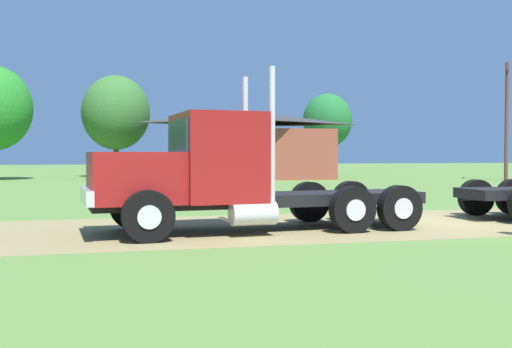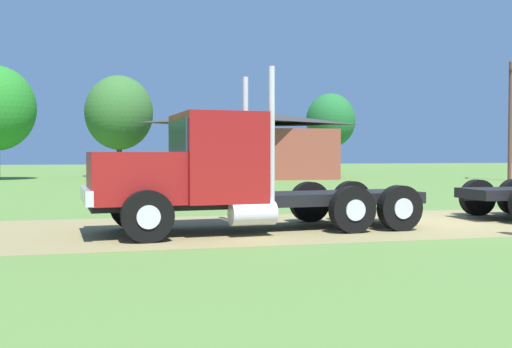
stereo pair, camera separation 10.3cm
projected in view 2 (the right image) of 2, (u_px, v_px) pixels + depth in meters
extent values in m
plane|color=#587D37|center=(436.00, 222.00, 15.86)|extent=(200.00, 200.00, 0.00)
cube|color=olive|center=(436.00, 222.00, 15.86)|extent=(120.00, 5.97, 0.01)
cube|color=black|center=(263.00, 199.00, 14.19)|extent=(8.10, 2.28, 0.28)
cube|color=maroon|center=(135.00, 177.00, 13.20)|extent=(2.14, 2.26, 1.12)
cube|color=silver|center=(87.00, 196.00, 12.88)|extent=(0.36, 2.30, 0.32)
cube|color=maroon|center=(216.00, 157.00, 13.79)|extent=(1.98, 2.54, 2.01)
cube|color=#2D3D4C|center=(177.00, 140.00, 13.48)|extent=(0.21, 1.99, 0.88)
cylinder|color=silver|center=(272.00, 135.00, 13.20)|extent=(0.14, 0.14, 3.02)
cylinder|color=silver|center=(245.00, 137.00, 14.99)|extent=(0.14, 0.14, 3.02)
cylinder|color=silver|center=(253.00, 213.00, 13.01)|extent=(1.04, 0.60, 0.52)
cylinder|color=black|center=(147.00, 216.00, 12.12)|extent=(1.10, 0.39, 1.07)
cylinder|color=silver|center=(149.00, 217.00, 11.97)|extent=(0.49, 0.08, 0.48)
cylinder|color=black|center=(133.00, 207.00, 14.39)|extent=(1.10, 0.39, 1.07)
cylinder|color=silver|center=(132.00, 206.00, 14.54)|extent=(0.49, 0.08, 0.48)
cylinder|color=black|center=(400.00, 208.00, 14.02)|extent=(1.10, 0.39, 1.07)
cylinder|color=silver|center=(404.00, 209.00, 13.87)|extent=(0.49, 0.08, 0.48)
cylinder|color=black|center=(352.00, 201.00, 16.29)|extent=(1.10, 0.39, 1.07)
cylinder|color=silver|center=(349.00, 200.00, 16.44)|extent=(0.49, 0.08, 0.48)
cylinder|color=black|center=(352.00, 210.00, 13.62)|extent=(1.10, 0.39, 1.07)
cylinder|color=silver|center=(356.00, 210.00, 13.47)|extent=(0.49, 0.08, 0.48)
cylinder|color=black|center=(310.00, 202.00, 15.89)|extent=(1.10, 0.39, 1.07)
cylinder|color=silver|center=(307.00, 201.00, 16.04)|extent=(0.49, 0.08, 0.48)
cylinder|color=black|center=(478.00, 197.00, 17.58)|extent=(1.07, 0.32, 1.06)
cylinder|color=silver|center=(474.00, 197.00, 17.74)|extent=(0.48, 0.05, 0.48)
cylinder|color=silver|center=(511.00, 196.00, 18.01)|extent=(0.48, 0.05, 0.48)
cube|color=brown|center=(252.00, 154.00, 44.91)|extent=(12.03, 7.68, 3.65)
pyramid|color=#333333|center=(252.00, 117.00, 44.82)|extent=(12.63, 8.06, 0.95)
cube|color=black|center=(236.00, 165.00, 41.11)|extent=(1.80, 0.16, 2.20)
cylinder|color=brown|center=(510.00, 121.00, 41.75)|extent=(0.26, 0.26, 8.28)
cube|color=brown|center=(511.00, 71.00, 41.64)|extent=(1.36, 1.90, 0.14)
cylinder|color=#513823|center=(119.00, 158.00, 48.08)|extent=(0.44, 0.44, 3.01)
ellipsoid|color=#35682C|center=(119.00, 113.00, 47.97)|extent=(5.42, 5.42, 5.96)
cylinder|color=#513823|center=(330.00, 157.00, 55.76)|extent=(0.44, 0.44, 3.16)
ellipsoid|color=#22692E|center=(331.00, 121.00, 55.65)|extent=(4.58, 4.58, 5.04)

